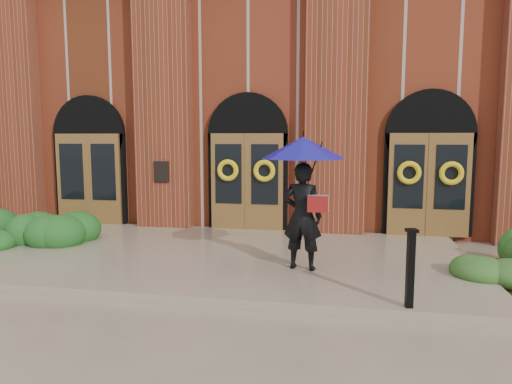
# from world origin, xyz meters

# --- Properties ---
(ground) EXTENTS (90.00, 90.00, 0.00)m
(ground) POSITION_xyz_m (0.00, 0.00, 0.00)
(ground) COLOR gray
(ground) RESTS_ON ground
(landing) EXTENTS (10.00, 5.30, 0.15)m
(landing) POSITION_xyz_m (0.00, 0.15, 0.07)
(landing) COLOR gray
(landing) RESTS_ON ground
(church_building) EXTENTS (16.20, 12.53, 7.00)m
(church_building) POSITION_xyz_m (0.00, 8.78, 3.50)
(church_building) COLOR maroon
(church_building) RESTS_ON ground
(man_with_umbrella) EXTENTS (1.71, 1.71, 2.40)m
(man_with_umbrella) POSITION_xyz_m (1.74, -0.70, 1.83)
(man_with_umbrella) COLOR black
(man_with_umbrella) RESTS_ON landing
(metal_post) EXTENTS (0.18, 0.18, 1.13)m
(metal_post) POSITION_xyz_m (3.40, -2.35, 0.74)
(metal_post) COLOR black
(metal_post) RESTS_ON landing
(hedge_wall_left) EXTENTS (3.02, 1.21, 0.77)m
(hedge_wall_left) POSITION_xyz_m (-5.20, 0.69, 0.39)
(hedge_wall_left) COLOR #1D521B
(hedge_wall_left) RESTS_ON ground
(hedge_front_left) EXTENTS (1.46, 1.25, 0.52)m
(hedge_front_left) POSITION_xyz_m (-5.10, 0.00, 0.26)
(hedge_front_left) COLOR #21571D
(hedge_front_left) RESTS_ON ground
(hedge_front_right) EXTENTS (1.30, 1.12, 0.46)m
(hedge_front_right) POSITION_xyz_m (5.10, -0.56, 0.23)
(hedge_front_right) COLOR #2E581F
(hedge_front_right) RESTS_ON ground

